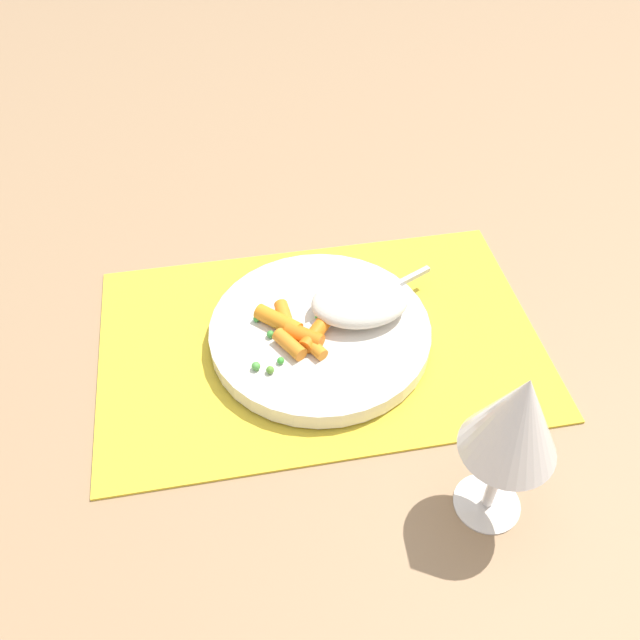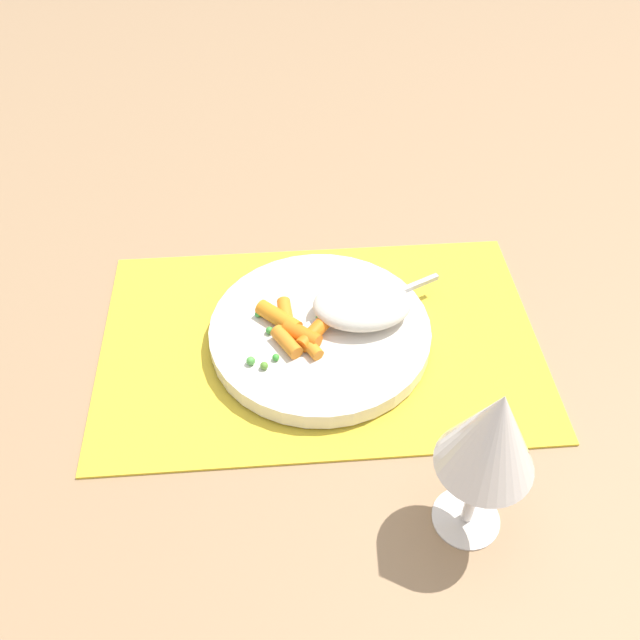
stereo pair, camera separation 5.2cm
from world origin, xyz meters
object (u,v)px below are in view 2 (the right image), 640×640
Objects in this scene: fork at (352,311)px; wine_glass at (492,435)px; plate at (320,333)px; carrot_portion at (294,329)px; rice_mound at (362,304)px.

wine_glass reaches higher than fork.
plate is 0.28m from wine_glass.
wine_glass is at bearing 117.11° from plate.
carrot_portion is 0.48× the size of fork.
plate is 0.06m from rice_mound.
wine_glass reaches higher than plate.
carrot_portion is (0.03, 0.01, 0.02)m from plate.
rice_mound is at bearing 161.50° from fork.
plate is at bearing 25.16° from fork.
rice_mound is at bearing -74.19° from wine_glass.
carrot_portion is (0.08, 0.02, -0.01)m from rice_mound.
wine_glass reaches higher than carrot_portion.
plate is 2.82× the size of carrot_portion.
plate is at bearing -160.94° from carrot_portion.
rice_mound is (-0.05, -0.01, 0.03)m from plate.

